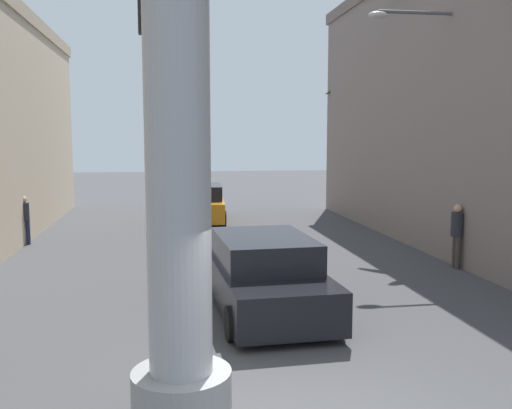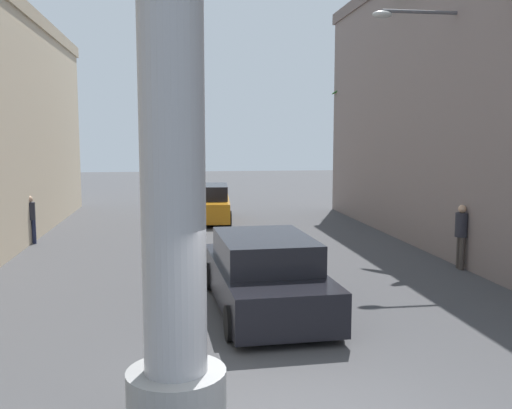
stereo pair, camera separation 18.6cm
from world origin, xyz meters
name	(u,v)px [view 2 (the right image)]	position (x,y,z in m)	size (l,w,h in m)	color
ground_plane	(227,259)	(0.00, 10.00, 0.00)	(88.07, 88.07, 0.00)	#424244
street_lamp	(449,109)	(6.23, 8.86, 4.39)	(2.87, 0.28, 7.18)	#59595E
car_lead	(265,275)	(0.32, 4.99, 0.74)	(2.31, 5.08, 1.56)	black
car_far	(207,204)	(-0.13, 17.96, 0.74)	(2.27, 4.78, 1.56)	black
palm_tree_far_right	(354,129)	(7.12, 20.35, 4.01)	(2.44, 2.51, 6.31)	brown
palm_tree_mid_right	(424,77)	(6.98, 12.31, 5.66)	(3.14, 3.28, 9.24)	brown
pedestrian_mid_right	(461,232)	(6.21, 7.85, 1.04)	(0.37, 0.37, 1.77)	#3F3833
pedestrian_far_left	(30,216)	(-6.37, 13.41, 0.95)	(0.36, 0.36, 1.64)	#1E233F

